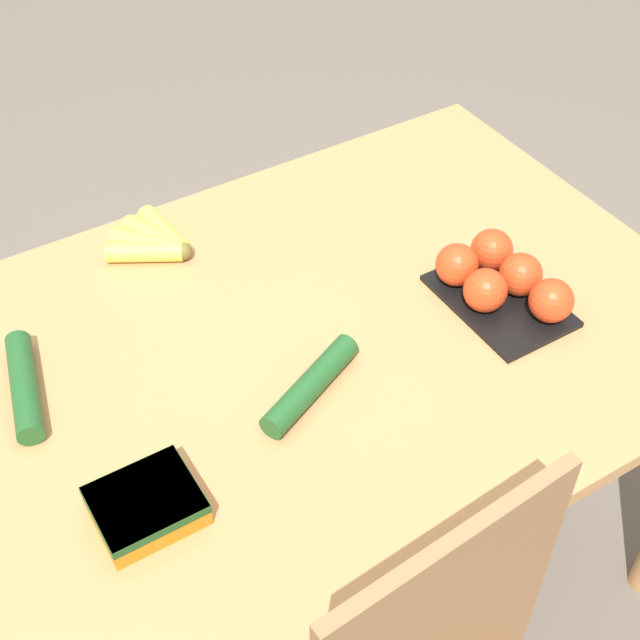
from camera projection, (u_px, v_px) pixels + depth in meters
ground_plane at (320, 567)px, 2.08m from camera, size 12.00×12.00×0.00m
dining_table at (320, 371)px, 1.61m from camera, size 1.34×0.96×0.77m
banana_bunch at (154, 242)px, 1.69m from camera, size 0.15×0.16×0.04m
tomato_pack at (501, 279)px, 1.57m from camera, size 0.17×0.25×0.09m
carrot_bag at (146, 504)px, 1.26m from camera, size 0.15×0.13×0.04m
cucumber_near at (311, 385)px, 1.42m from camera, size 0.22×0.13×0.04m
cucumber_far at (24, 386)px, 1.42m from camera, size 0.09×0.22×0.04m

